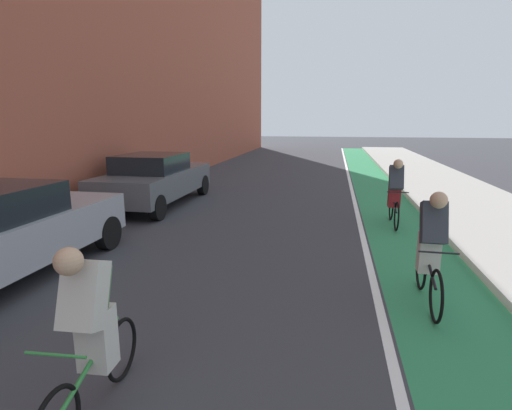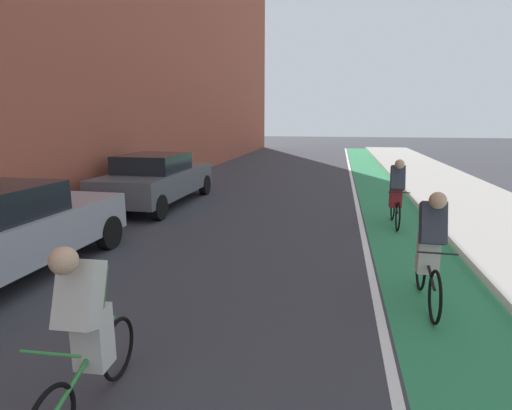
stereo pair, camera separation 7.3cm
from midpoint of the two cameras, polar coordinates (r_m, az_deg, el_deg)
The scene contains 8 objects.
ground_plane at distance 13.46m, azimuth 2.89°, elevation 1.23°, with size 94.26×94.26×0.00m, color #38383D.
bike_lane_paint at distance 15.36m, azimuth 17.17°, elevation 2.07°, with size 1.60×42.84×0.00m, color #2D8451.
lane_divider_stripe at distance 15.30m, azimuth 13.82°, elevation 2.22°, with size 0.12×42.84×0.00m, color white.
sidewalk_right at distance 15.80m, azimuth 26.21°, elevation 1.88°, with size 3.39×42.84×0.14m, color #A8A59E.
parked_sedan_gray at distance 12.37m, azimuth -13.75°, elevation 3.64°, with size 1.95×4.73×1.53m.
cyclist_mid at distance 3.80m, azimuth -22.47°, elevation -15.32°, with size 0.48×1.66×1.59m.
cyclist_trailing at distance 6.00m, azimuth 23.77°, elevation -5.26°, with size 0.48×1.74×1.62m.
cyclist_far at distance 10.22m, azimuth 19.49°, elevation 1.92°, with size 0.48×1.73×1.62m.
Camera 2 is at (2.00, 4.36, 2.53)m, focal length 28.24 mm.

